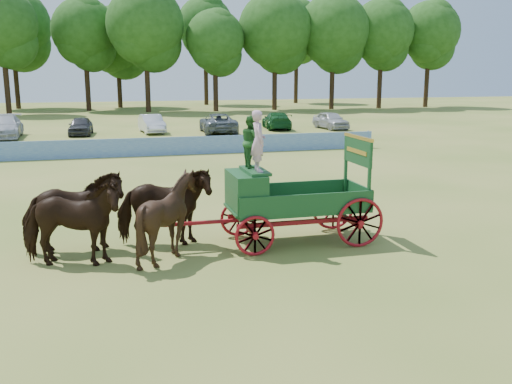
% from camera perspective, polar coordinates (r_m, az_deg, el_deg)
% --- Properties ---
extents(ground, '(160.00, 160.00, 0.00)m').
position_cam_1_polar(ground, '(16.38, 1.34, -5.01)').
color(ground, '#A09048').
rests_on(ground, ground).
extents(horse_lead_left, '(2.84, 1.80, 2.22)m').
position_cam_1_polar(horse_lead_left, '(14.82, -18.01, -2.99)').
color(horse_lead_left, black).
rests_on(horse_lead_left, ground).
extents(horse_lead_right, '(2.66, 1.27, 2.22)m').
position_cam_1_polar(horse_lead_right, '(15.88, -17.83, -1.99)').
color(horse_lead_right, black).
rests_on(horse_lead_right, ground).
extents(horse_wheel_left, '(2.21, 2.01, 2.23)m').
position_cam_1_polar(horse_wheel_left, '(14.86, -8.74, -2.48)').
color(horse_wheel_left, black).
rests_on(horse_wheel_left, ground).
extents(horse_wheel_right, '(2.77, 1.55, 2.22)m').
position_cam_1_polar(horse_wheel_right, '(15.93, -9.18, -1.52)').
color(horse_wheel_right, black).
rests_on(horse_wheel_right, ground).
extents(farm_dray, '(6.00, 2.00, 3.79)m').
position_cam_1_polar(farm_dray, '(15.86, 1.68, 0.43)').
color(farm_dray, maroon).
rests_on(farm_dray, ground).
extents(sponsor_banner, '(26.00, 0.08, 1.05)m').
position_cam_1_polar(sponsor_banner, '(33.48, -9.02, 4.54)').
color(sponsor_banner, '#1F4CAC').
rests_on(sponsor_banner, ground).
extents(parked_cars, '(42.10, 7.12, 1.63)m').
position_cam_1_polar(parked_cars, '(45.21, -17.09, 6.35)').
color(parked_cars, silver).
rests_on(parked_cars, ground).
extents(treeline, '(90.22, 22.82, 15.21)m').
position_cam_1_polar(treeline, '(73.91, -15.19, 15.48)').
color(treeline, '#382314').
rests_on(treeline, ground).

